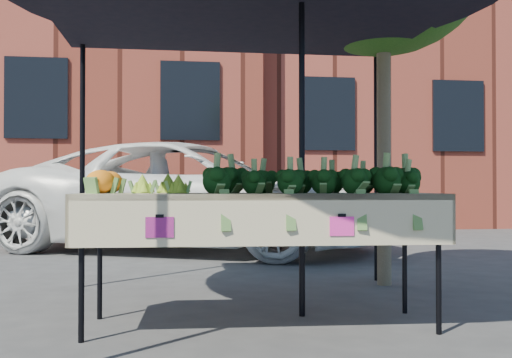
% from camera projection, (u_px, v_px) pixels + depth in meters
% --- Properties ---
extents(ground, '(90.00, 90.00, 0.00)m').
position_uv_depth(ground, '(288.00, 323.00, 4.10)').
color(ground, '#313134').
extents(table, '(2.43, 0.91, 0.90)m').
position_uv_depth(table, '(260.00, 260.00, 4.00)').
color(table, beige).
rests_on(table, ground).
extents(canopy, '(3.16, 3.16, 2.74)m').
position_uv_depth(canopy, '(253.00, 129.00, 4.36)').
color(canopy, black).
rests_on(canopy, ground).
extents(broccoli_heap, '(1.59, 0.56, 0.24)m').
position_uv_depth(broccoli_heap, '(315.00, 176.00, 4.09)').
color(broccoli_heap, black).
rests_on(broccoli_heap, table).
extents(romanesco_cluster, '(0.42, 0.46, 0.19)m').
position_uv_depth(romanesco_cluster, '(161.00, 179.00, 3.91)').
color(romanesco_cluster, '#8BAC31').
rests_on(romanesco_cluster, table).
extents(cauliflower_pair, '(0.22, 0.42, 0.17)m').
position_uv_depth(cauliflower_pair, '(105.00, 181.00, 3.94)').
color(cauliflower_pair, orange).
rests_on(cauliflower_pair, table).
extents(vehicle, '(2.59, 3.12, 5.83)m').
position_uv_depth(vehicle, '(191.00, 57.00, 8.93)').
color(vehicle, white).
rests_on(vehicle, ground).
extents(street_tree, '(1.99, 1.99, 3.93)m').
position_uv_depth(street_tree, '(384.00, 82.00, 5.72)').
color(street_tree, '#1E4C14').
rests_on(street_tree, ground).
extents(building_left, '(12.00, 8.00, 9.00)m').
position_uv_depth(building_left, '(13.00, 51.00, 15.39)').
color(building_left, maroon).
rests_on(building_left, ground).
extents(building_right, '(12.00, 8.00, 8.50)m').
position_uv_depth(building_right, '(441.00, 76.00, 17.48)').
color(building_right, maroon).
rests_on(building_right, ground).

